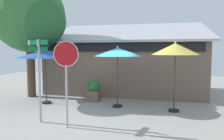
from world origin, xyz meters
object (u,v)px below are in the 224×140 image
at_px(patio_umbrella_teal_center, 118,53).
at_px(sidewalk_planter, 94,90).
at_px(patio_umbrella_mustard_right, 175,50).
at_px(street_sign_post, 39,72).
at_px(stop_sign, 66,67).
at_px(patio_umbrella_royal_blue_left, 45,54).
at_px(shade_tree, 32,18).

distance_m(patio_umbrella_teal_center, sidewalk_planter, 2.47).
xyz_separation_m(patio_umbrella_mustard_right, sidewalk_planter, (-3.78, 1.01, -2.00)).
height_order(street_sign_post, stop_sign, street_sign_post).
bearing_deg(patio_umbrella_royal_blue_left, patio_umbrella_teal_center, 1.86).
distance_m(shade_tree, sidewalk_planter, 5.10).
bearing_deg(shade_tree, stop_sign, -46.13).
bearing_deg(patio_umbrella_teal_center, shade_tree, 167.98).
height_order(stop_sign, patio_umbrella_royal_blue_left, stop_sign).
distance_m(patio_umbrella_royal_blue_left, patio_umbrella_mustard_right, 5.84).
height_order(street_sign_post, shade_tree, shade_tree).
bearing_deg(stop_sign, patio_umbrella_royal_blue_left, 130.21).
xyz_separation_m(stop_sign, patio_umbrella_royal_blue_left, (-2.35, 2.78, 0.38)).
distance_m(patio_umbrella_mustard_right, shade_tree, 7.56).
relative_size(street_sign_post, stop_sign, 1.03).
bearing_deg(shade_tree, patio_umbrella_mustard_right, -9.57).
xyz_separation_m(street_sign_post, patio_umbrella_teal_center, (2.23, 2.60, 0.66)).
bearing_deg(street_sign_post, sidewalk_planter, 75.89).
height_order(stop_sign, patio_umbrella_teal_center, stop_sign).
bearing_deg(patio_umbrella_teal_center, patio_umbrella_mustard_right, -4.55).
bearing_deg(sidewalk_planter, patio_umbrella_teal_center, -30.81).
height_order(patio_umbrella_royal_blue_left, patio_umbrella_mustard_right, patio_umbrella_mustard_right).
bearing_deg(shade_tree, patio_umbrella_teal_center, -12.02).
bearing_deg(stop_sign, patio_umbrella_teal_center, 69.48).
bearing_deg(sidewalk_planter, patio_umbrella_royal_blue_left, -155.79).
xyz_separation_m(street_sign_post, stop_sign, (1.15, -0.29, 0.21)).
relative_size(street_sign_post, shade_tree, 0.46).
bearing_deg(patio_umbrella_royal_blue_left, stop_sign, -49.79).
distance_m(patio_umbrella_mustard_right, sidewalk_planter, 4.39).
xyz_separation_m(patio_umbrella_royal_blue_left, sidewalk_planter, (2.06, 0.93, -1.81)).
xyz_separation_m(street_sign_post, patio_umbrella_royal_blue_left, (-1.20, 2.49, 0.59)).
distance_m(stop_sign, shade_tree, 5.89).
distance_m(street_sign_post, patio_umbrella_teal_center, 3.49).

